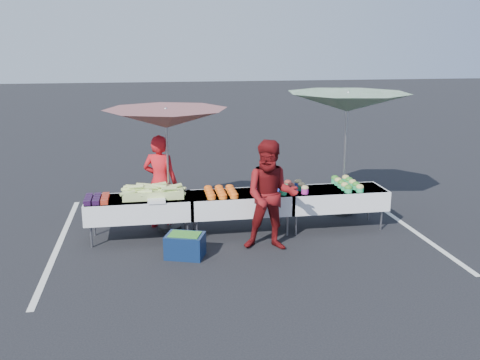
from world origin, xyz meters
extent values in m
plane|color=black|center=(0.00, 0.00, 0.00)|extent=(80.00, 80.00, 0.00)
cube|color=silver|center=(-3.20, 0.00, 0.00)|extent=(0.10, 5.00, 0.00)
cube|color=silver|center=(3.20, 0.00, 0.00)|extent=(0.10, 5.00, 0.00)
cube|color=white|center=(-1.80, 0.00, 0.73)|extent=(1.80, 0.75, 0.04)
cube|color=white|center=(-1.80, 0.00, 0.57)|extent=(1.86, 0.81, 0.36)
cylinder|color=slate|center=(-2.62, -0.29, 0.20)|extent=(0.04, 0.04, 0.39)
cylinder|color=slate|center=(-2.62, 0.29, 0.20)|extent=(0.04, 0.04, 0.39)
cylinder|color=slate|center=(-0.98, -0.29, 0.20)|extent=(0.04, 0.04, 0.39)
cylinder|color=slate|center=(-0.98, 0.29, 0.20)|extent=(0.04, 0.04, 0.39)
cube|color=white|center=(0.00, 0.00, 0.73)|extent=(1.80, 0.75, 0.04)
cube|color=white|center=(0.00, 0.00, 0.57)|extent=(1.86, 0.81, 0.36)
cylinder|color=slate|center=(-0.82, -0.29, 0.20)|extent=(0.04, 0.04, 0.39)
cylinder|color=slate|center=(-0.82, 0.29, 0.20)|extent=(0.04, 0.04, 0.39)
cylinder|color=slate|center=(0.82, -0.29, 0.20)|extent=(0.04, 0.04, 0.39)
cylinder|color=slate|center=(0.82, 0.29, 0.20)|extent=(0.04, 0.04, 0.39)
cube|color=white|center=(1.80, 0.00, 0.73)|extent=(1.80, 0.75, 0.04)
cube|color=white|center=(1.80, 0.00, 0.57)|extent=(1.86, 0.81, 0.36)
cylinder|color=slate|center=(0.98, -0.29, 0.20)|extent=(0.04, 0.04, 0.39)
cylinder|color=slate|center=(0.98, 0.29, 0.20)|extent=(0.04, 0.04, 0.39)
cylinder|color=slate|center=(2.62, -0.29, 0.20)|extent=(0.04, 0.04, 0.39)
cylinder|color=slate|center=(2.62, 0.29, 0.20)|extent=(0.04, 0.04, 0.39)
cube|color=black|center=(-2.65, -0.27, 0.79)|extent=(0.12, 0.12, 0.08)
cube|color=black|center=(-2.65, -0.13, 0.79)|extent=(0.12, 0.12, 0.08)
cube|color=black|center=(-2.65, 0.01, 0.79)|extent=(0.12, 0.12, 0.08)
cube|color=black|center=(-2.65, 0.15, 0.79)|extent=(0.12, 0.12, 0.08)
cube|color=black|center=(-2.51, -0.27, 0.79)|extent=(0.12, 0.12, 0.08)
cube|color=black|center=(-2.51, -0.13, 0.79)|extent=(0.12, 0.12, 0.08)
cube|color=black|center=(-2.51, 0.01, 0.79)|extent=(0.12, 0.12, 0.08)
cube|color=black|center=(-2.51, 0.15, 0.79)|extent=(0.12, 0.12, 0.08)
cube|color=maroon|center=(-2.37, -0.27, 0.79)|extent=(0.12, 0.12, 0.08)
cube|color=maroon|center=(-2.37, -0.13, 0.79)|extent=(0.12, 0.12, 0.08)
cube|color=maroon|center=(-2.37, 0.01, 0.79)|extent=(0.12, 0.12, 0.08)
cube|color=maroon|center=(-2.37, 0.15, 0.79)|extent=(0.12, 0.12, 0.08)
cube|color=#94B45C|center=(-1.55, 0.05, 0.82)|extent=(1.05, 0.55, 0.14)
cylinder|color=#94B45C|center=(-1.25, 0.20, 0.85)|extent=(0.27, 0.09, 0.10)
cylinder|color=#94B45C|center=(-1.93, 0.10, 0.92)|extent=(0.27, 0.14, 0.07)
cylinder|color=#94B45C|center=(-1.44, -0.06, 0.97)|extent=(0.27, 0.14, 0.09)
cylinder|color=#94B45C|center=(-1.97, 0.08, 0.87)|extent=(0.27, 0.15, 0.10)
cylinder|color=#94B45C|center=(-1.73, -0.01, 0.91)|extent=(0.27, 0.15, 0.08)
cylinder|color=#94B45C|center=(-1.59, 0.09, 0.94)|extent=(0.27, 0.10, 0.10)
cylinder|color=#94B45C|center=(-1.59, -0.03, 0.94)|extent=(0.27, 0.07, 0.08)
cylinder|color=#94B45C|center=(-1.68, -0.13, 0.90)|extent=(0.27, 0.14, 0.09)
cylinder|color=#94B45C|center=(-1.71, 0.25, 0.92)|extent=(0.27, 0.12, 0.08)
cylinder|color=#94B45C|center=(-1.09, 0.14, 0.87)|extent=(0.27, 0.16, 0.08)
cylinder|color=#94B45C|center=(-1.86, 0.01, 0.92)|extent=(0.27, 0.11, 0.07)
cylinder|color=#94B45C|center=(-1.64, -0.18, 0.85)|extent=(0.27, 0.10, 0.07)
cylinder|color=#94B45C|center=(-1.44, 0.19, 0.93)|extent=(0.27, 0.12, 0.08)
cylinder|color=#94B45C|center=(-1.98, -0.17, 0.90)|extent=(0.27, 0.15, 0.08)
cylinder|color=#94B45C|center=(-1.89, 0.09, 0.94)|extent=(0.27, 0.10, 0.08)
cylinder|color=#94B45C|center=(-1.34, 0.00, 0.90)|extent=(0.27, 0.16, 0.10)
cylinder|color=#94B45C|center=(-1.83, -0.02, 0.97)|extent=(0.27, 0.12, 0.09)
cylinder|color=#94B45C|center=(-1.28, -0.18, 0.95)|extent=(0.27, 0.09, 0.07)
cylinder|color=#94B45C|center=(-1.22, -0.15, 0.88)|extent=(0.27, 0.10, 0.09)
cylinder|color=#94B45C|center=(-1.30, -0.09, 0.87)|extent=(0.27, 0.12, 0.09)
cylinder|color=#94B45C|center=(-1.45, 0.28, 0.86)|extent=(0.27, 0.10, 0.08)
cylinder|color=#94B45C|center=(-1.17, 0.03, 0.93)|extent=(0.27, 0.14, 0.10)
cylinder|color=#94B45C|center=(-1.24, 0.25, 0.86)|extent=(0.27, 0.12, 0.07)
cylinder|color=#94B45C|center=(-1.30, 0.23, 0.86)|extent=(0.27, 0.07, 0.10)
cylinder|color=#94B45C|center=(-1.13, -0.19, 0.86)|extent=(0.27, 0.09, 0.10)
cube|color=white|center=(-1.50, -0.30, 0.78)|extent=(0.30, 0.25, 0.05)
cylinder|color=orange|center=(-0.55, -0.28, 0.78)|extent=(0.15, 0.15, 0.05)
ellipsoid|color=#F4470D|center=(-0.55, -0.28, 0.81)|extent=(0.15, 0.15, 0.08)
cylinder|color=orange|center=(-0.55, -0.10, 0.78)|extent=(0.15, 0.15, 0.05)
ellipsoid|color=#F4470D|center=(-0.55, -0.10, 0.81)|extent=(0.15, 0.15, 0.08)
cylinder|color=orange|center=(-0.55, 0.08, 0.78)|extent=(0.15, 0.15, 0.05)
ellipsoid|color=#F4470D|center=(-0.55, 0.08, 0.81)|extent=(0.15, 0.15, 0.08)
cylinder|color=orange|center=(-0.55, 0.26, 0.78)|extent=(0.15, 0.15, 0.05)
ellipsoid|color=#F4470D|center=(-0.55, 0.26, 0.81)|extent=(0.15, 0.15, 0.08)
cylinder|color=orange|center=(-0.35, -0.28, 0.78)|extent=(0.15, 0.15, 0.05)
ellipsoid|color=#F4470D|center=(-0.35, -0.28, 0.81)|extent=(0.15, 0.15, 0.08)
cylinder|color=orange|center=(-0.35, -0.10, 0.78)|extent=(0.15, 0.15, 0.05)
ellipsoid|color=#F4470D|center=(-0.35, -0.10, 0.81)|extent=(0.15, 0.15, 0.08)
cylinder|color=orange|center=(-0.35, 0.08, 0.78)|extent=(0.15, 0.15, 0.05)
ellipsoid|color=#F4470D|center=(-0.35, 0.08, 0.81)|extent=(0.15, 0.15, 0.08)
cylinder|color=orange|center=(-0.35, 0.26, 0.78)|extent=(0.15, 0.15, 0.05)
ellipsoid|color=#F4470D|center=(-0.35, 0.26, 0.81)|extent=(0.15, 0.15, 0.08)
cylinder|color=orange|center=(-0.15, -0.28, 0.78)|extent=(0.15, 0.15, 0.05)
ellipsoid|color=#F4470D|center=(-0.15, -0.28, 0.81)|extent=(0.15, 0.15, 0.08)
cylinder|color=orange|center=(-0.15, -0.10, 0.78)|extent=(0.15, 0.15, 0.05)
ellipsoid|color=#F4470D|center=(-0.15, -0.10, 0.81)|extent=(0.15, 0.15, 0.08)
cylinder|color=orange|center=(-0.15, 0.08, 0.78)|extent=(0.15, 0.15, 0.05)
ellipsoid|color=#F4470D|center=(-0.15, 0.08, 0.81)|extent=(0.15, 0.15, 0.08)
cylinder|color=orange|center=(-0.15, 0.26, 0.78)|extent=(0.15, 0.15, 0.05)
ellipsoid|color=#F4470D|center=(-0.15, 0.26, 0.81)|extent=(0.15, 0.15, 0.08)
cylinder|color=#2743B8|center=(0.35, -0.22, 0.80)|extent=(0.13, 0.13, 0.10)
ellipsoid|color=maroon|center=(0.35, -0.22, 0.86)|extent=(0.14, 0.14, 0.10)
cylinder|color=#BA2793|center=(0.35, 0.00, 0.80)|extent=(0.13, 0.13, 0.10)
ellipsoid|color=maroon|center=(0.35, 0.00, 0.86)|extent=(0.14, 0.14, 0.10)
cylinder|color=#2AAA64|center=(0.35, 0.22, 0.80)|extent=(0.13, 0.13, 0.10)
ellipsoid|color=maroon|center=(0.35, 0.22, 0.86)|extent=(0.14, 0.14, 0.10)
cylinder|color=#BA2793|center=(0.55, -0.22, 0.80)|extent=(0.13, 0.13, 0.10)
ellipsoid|color=tan|center=(0.55, -0.22, 0.86)|extent=(0.14, 0.14, 0.10)
cylinder|color=#2AAA64|center=(0.55, 0.00, 0.80)|extent=(0.13, 0.13, 0.10)
ellipsoid|color=tan|center=(0.55, 0.00, 0.86)|extent=(0.14, 0.14, 0.10)
cylinder|color=#2743B8|center=(0.55, 0.22, 0.80)|extent=(0.13, 0.13, 0.10)
ellipsoid|color=tan|center=(0.55, 0.22, 0.86)|extent=(0.14, 0.14, 0.10)
cylinder|color=#2AAA64|center=(0.75, -0.22, 0.80)|extent=(0.13, 0.13, 0.10)
ellipsoid|color=#27112B|center=(0.75, -0.22, 0.86)|extent=(0.14, 0.14, 0.10)
cylinder|color=#2743B8|center=(0.75, 0.00, 0.80)|extent=(0.13, 0.13, 0.10)
ellipsoid|color=#27112B|center=(0.75, 0.00, 0.86)|extent=(0.14, 0.14, 0.10)
cylinder|color=#BA2793|center=(0.75, 0.22, 0.80)|extent=(0.13, 0.13, 0.10)
ellipsoid|color=#27112B|center=(0.75, 0.22, 0.86)|extent=(0.14, 0.14, 0.10)
cylinder|color=#2743B8|center=(0.95, -0.22, 0.80)|extent=(0.13, 0.13, 0.10)
ellipsoid|color=maroon|center=(0.95, -0.22, 0.86)|extent=(0.14, 0.14, 0.10)
cylinder|color=#BA2793|center=(0.95, 0.00, 0.80)|extent=(0.13, 0.13, 0.10)
ellipsoid|color=maroon|center=(0.95, 0.00, 0.86)|extent=(0.14, 0.14, 0.10)
cylinder|color=#2AAA64|center=(0.95, 0.22, 0.80)|extent=(0.13, 0.13, 0.10)
ellipsoid|color=maroon|center=(0.95, 0.22, 0.86)|extent=(0.14, 0.14, 0.10)
cylinder|color=#BA2793|center=(1.15, -0.22, 0.80)|extent=(0.13, 0.13, 0.10)
ellipsoid|color=tan|center=(1.15, -0.22, 0.86)|extent=(0.14, 0.14, 0.10)
cylinder|color=#2AAA64|center=(1.15, 0.00, 0.80)|extent=(0.13, 0.13, 0.10)
ellipsoid|color=tan|center=(1.15, 0.00, 0.86)|extent=(0.14, 0.14, 0.10)
cylinder|color=#2743B8|center=(1.15, 0.22, 0.80)|extent=(0.13, 0.13, 0.10)
ellipsoid|color=tan|center=(1.15, 0.22, 0.86)|extent=(0.14, 0.14, 0.10)
cylinder|color=#2AAA64|center=(1.95, -0.28, 0.79)|extent=(0.14, 0.14, 0.08)
ellipsoid|color=#2D671B|center=(1.95, -0.28, 0.84)|extent=(0.14, 0.14, 0.11)
cylinder|color=#2AAA64|center=(1.95, -0.10, 0.79)|extent=(0.14, 0.14, 0.08)
ellipsoid|color=tan|center=(1.95, -0.10, 0.84)|extent=(0.14, 0.14, 0.11)
cylinder|color=#2AAA64|center=(1.95, 0.08, 0.79)|extent=(0.14, 0.14, 0.08)
ellipsoid|color=#2D671B|center=(1.95, 0.08, 0.84)|extent=(0.14, 0.14, 0.11)
cylinder|color=#2AAA64|center=(1.95, 0.26, 0.79)|extent=(0.14, 0.14, 0.08)
ellipsoid|color=tan|center=(1.95, 0.26, 0.84)|extent=(0.14, 0.14, 0.11)
cylinder|color=#2AAA64|center=(1.95, 0.44, 0.79)|extent=(0.14, 0.14, 0.08)
ellipsoid|color=#2D671B|center=(1.95, 0.44, 0.84)|extent=(0.14, 0.14, 0.11)
cylinder|color=#2AAA64|center=(2.17, -0.28, 0.79)|extent=(0.14, 0.14, 0.08)
ellipsoid|color=tan|center=(2.17, -0.28, 0.84)|extent=(0.14, 0.14, 0.11)
cylinder|color=#2AAA64|center=(2.17, -0.10, 0.79)|extent=(0.14, 0.14, 0.08)
ellipsoid|color=#2D671B|center=(2.17, -0.10, 0.84)|extent=(0.14, 0.14, 0.11)
cylinder|color=#2AAA64|center=(2.17, 0.08, 0.79)|extent=(0.14, 0.14, 0.08)
ellipsoid|color=tan|center=(2.17, 0.08, 0.84)|extent=(0.14, 0.14, 0.11)
cylinder|color=#2AAA64|center=(2.17, 0.26, 0.79)|extent=(0.14, 0.14, 0.08)
ellipsoid|color=#2D671B|center=(2.17, 0.26, 0.84)|extent=(0.14, 0.14, 0.11)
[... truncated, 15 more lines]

